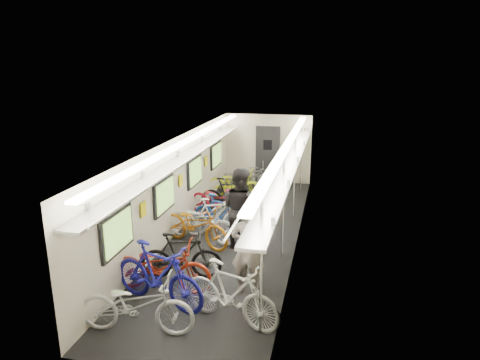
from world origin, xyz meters
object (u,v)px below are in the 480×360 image
at_px(bicycle_0, 136,305).
at_px(backpack, 256,216).
at_px(bicycle_1, 158,275).
at_px(passenger_mid, 240,209).
at_px(passenger_near, 248,250).

distance_m(bicycle_0, backpack, 2.83).
distance_m(bicycle_1, passenger_mid, 2.86).
distance_m(bicycle_1, passenger_near, 1.65).
height_order(bicycle_1, backpack, backpack).
bearing_deg(passenger_near, backpack, -88.32).
bearing_deg(bicycle_1, backpack, -27.29).
bearing_deg(bicycle_1, passenger_mid, 0.53).
xyz_separation_m(bicycle_1, passenger_mid, (0.87, 2.70, 0.36)).
distance_m(bicycle_0, bicycle_1, 0.83).
xyz_separation_m(passenger_near, passenger_mid, (-0.59, 1.97, 0.07)).
xyz_separation_m(bicycle_0, passenger_mid, (0.90, 3.53, 0.45)).
bearing_deg(bicycle_1, passenger_near, -45.13).
distance_m(bicycle_0, passenger_mid, 3.66).
xyz_separation_m(passenger_mid, backpack, (0.61, -1.26, 0.34)).
height_order(bicycle_0, passenger_near, passenger_near).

